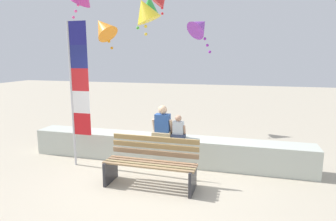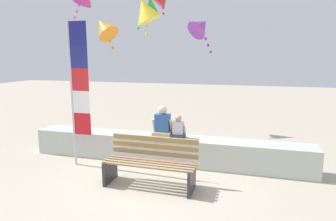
{
  "view_description": "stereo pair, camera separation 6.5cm",
  "coord_description": "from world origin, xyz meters",
  "px_view_note": "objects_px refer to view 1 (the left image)",
  "views": [
    {
      "loc": [
        1.72,
        -5.06,
        2.38
      ],
      "look_at": [
        0.06,
        1.05,
        1.2
      ],
      "focal_mm": 31.01,
      "sensor_mm": 36.0,
      "label": 1
    },
    {
      "loc": [
        1.78,
        -5.05,
        2.38
      ],
      "look_at": [
        0.06,
        1.05,
        1.2
      ],
      "focal_mm": 31.01,
      "sensor_mm": 36.0,
      "label": 2
    }
  ],
  "objects_px": {
    "park_bench": "(151,164)",
    "kite_orange": "(103,27)",
    "person_adult": "(163,124)",
    "kite_purple": "(200,26)",
    "person_child": "(178,129)",
    "flag_banner": "(77,85)",
    "kite_yellow": "(145,10)",
    "kite_green": "(149,6)"
  },
  "relations": [
    {
      "from": "park_bench",
      "to": "kite_orange",
      "type": "relative_size",
      "value": 1.77
    },
    {
      "from": "person_adult",
      "to": "kite_purple",
      "type": "xyz_separation_m",
      "value": [
        0.44,
        2.32,
        2.34
      ]
    },
    {
      "from": "park_bench",
      "to": "kite_purple",
      "type": "distance_m",
      "value": 4.54
    },
    {
      "from": "person_child",
      "to": "flag_banner",
      "type": "distance_m",
      "value": 2.37
    },
    {
      "from": "kite_yellow",
      "to": "kite_purple",
      "type": "bearing_deg",
      "value": 52.86
    },
    {
      "from": "kite_purple",
      "to": "kite_orange",
      "type": "height_order",
      "value": "kite_purple"
    },
    {
      "from": "person_adult",
      "to": "kite_green",
      "type": "height_order",
      "value": "kite_green"
    },
    {
      "from": "person_child",
      "to": "kite_yellow",
      "type": "bearing_deg",
      "value": 140.93
    },
    {
      "from": "kite_green",
      "to": "kite_yellow",
      "type": "height_order",
      "value": "kite_green"
    },
    {
      "from": "kite_purple",
      "to": "person_child",
      "type": "bearing_deg",
      "value": -91.93
    },
    {
      "from": "park_bench",
      "to": "kite_green",
      "type": "height_order",
      "value": "kite_green"
    },
    {
      "from": "kite_orange",
      "to": "kite_yellow",
      "type": "distance_m",
      "value": 1.45
    },
    {
      "from": "kite_purple",
      "to": "park_bench",
      "type": "bearing_deg",
      "value": -94.83
    },
    {
      "from": "kite_yellow",
      "to": "person_child",
      "type": "bearing_deg",
      "value": -39.07
    },
    {
      "from": "person_child",
      "to": "kite_green",
      "type": "bearing_deg",
      "value": 134.48
    },
    {
      "from": "kite_green",
      "to": "kite_yellow",
      "type": "xyz_separation_m",
      "value": [
        -0.06,
        -0.16,
        -0.13
      ]
    },
    {
      "from": "person_child",
      "to": "flag_banner",
      "type": "relative_size",
      "value": 0.17
    },
    {
      "from": "kite_green",
      "to": "kite_purple",
      "type": "bearing_deg",
      "value": 51.25
    },
    {
      "from": "flag_banner",
      "to": "kite_yellow",
      "type": "bearing_deg",
      "value": 56.98
    },
    {
      "from": "park_bench",
      "to": "kite_yellow",
      "type": "distance_m",
      "value": 3.79
    },
    {
      "from": "person_child",
      "to": "kite_green",
      "type": "xyz_separation_m",
      "value": [
        -0.98,
        1.0,
        2.82
      ]
    },
    {
      "from": "person_adult",
      "to": "flag_banner",
      "type": "height_order",
      "value": "flag_banner"
    },
    {
      "from": "flag_banner",
      "to": "kite_green",
      "type": "bearing_deg",
      "value": 58.02
    },
    {
      "from": "kite_green",
      "to": "kite_yellow",
      "type": "relative_size",
      "value": 0.93
    },
    {
      "from": "person_adult",
      "to": "kite_orange",
      "type": "height_order",
      "value": "kite_orange"
    },
    {
      "from": "person_adult",
      "to": "flag_banner",
      "type": "bearing_deg",
      "value": -157.46
    },
    {
      "from": "park_bench",
      "to": "person_child",
      "type": "distance_m",
      "value": 1.31
    },
    {
      "from": "person_adult",
      "to": "park_bench",
      "type": "bearing_deg",
      "value": -83.56
    },
    {
      "from": "flag_banner",
      "to": "kite_purple",
      "type": "relative_size",
      "value": 2.72
    },
    {
      "from": "kite_purple",
      "to": "kite_green",
      "type": "xyz_separation_m",
      "value": [
        -1.06,
        -1.32,
        0.39
      ]
    },
    {
      "from": "kite_orange",
      "to": "kite_yellow",
      "type": "xyz_separation_m",
      "value": [
        1.35,
        -0.41,
        0.33
      ]
    },
    {
      "from": "park_bench",
      "to": "kite_yellow",
      "type": "bearing_deg",
      "value": 111.4
    },
    {
      "from": "person_adult",
      "to": "flag_banner",
      "type": "xyz_separation_m",
      "value": [
        -1.68,
        -0.7,
        0.9
      ]
    },
    {
      "from": "person_child",
      "to": "kite_green",
      "type": "height_order",
      "value": "kite_green"
    },
    {
      "from": "flag_banner",
      "to": "kite_green",
      "type": "height_order",
      "value": "kite_green"
    },
    {
      "from": "flag_banner",
      "to": "kite_yellow",
      "type": "relative_size",
      "value": 3.31
    },
    {
      "from": "kite_purple",
      "to": "kite_yellow",
      "type": "relative_size",
      "value": 1.22
    },
    {
      "from": "kite_green",
      "to": "person_child",
      "type": "bearing_deg",
      "value": -45.52
    },
    {
      "from": "park_bench",
      "to": "person_adult",
      "type": "relative_size",
      "value": 2.41
    },
    {
      "from": "kite_purple",
      "to": "kite_green",
      "type": "distance_m",
      "value": 1.74
    },
    {
      "from": "kite_purple",
      "to": "kite_yellow",
      "type": "xyz_separation_m",
      "value": [
        -1.12,
        -1.47,
        0.26
      ]
    },
    {
      "from": "kite_purple",
      "to": "flag_banner",
      "type": "bearing_deg",
      "value": -125.09
    }
  ]
}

